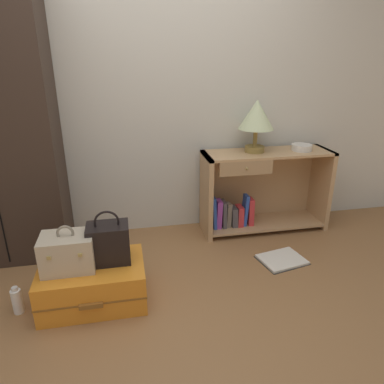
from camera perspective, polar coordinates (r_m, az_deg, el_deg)
name	(u,v)px	position (r m, az deg, el deg)	size (l,w,h in m)	color
ground_plane	(180,338)	(2.23, -1.96, -22.41)	(9.00, 9.00, 0.00)	olive
back_wall	(148,84)	(3.11, -7.01, 16.76)	(6.40, 0.10, 2.60)	beige
bookshelf	(259,191)	(3.30, 10.64, 0.10)	(1.14, 0.38, 0.74)	tan
table_lamp	(257,117)	(3.11, 10.31, 11.79)	(0.30, 0.30, 0.44)	olive
bowl	(302,147)	(3.30, 17.18, 6.84)	(0.18, 0.18, 0.05)	silver
suitcase_large	(93,283)	(2.49, -15.54, -13.89)	(0.67, 0.47, 0.27)	orange
train_case	(68,252)	(2.37, -19.28, -9.07)	(0.32, 0.24, 0.30)	#B7A88E
handbag	(109,243)	(2.37, -13.22, -7.91)	(0.27, 0.19, 0.36)	black
bottle	(17,301)	(2.59, -26.23, -15.37)	(0.06, 0.06, 0.19)	white
open_book_on_floor	(282,260)	(2.97, 14.23, -10.47)	(0.40, 0.35, 0.02)	white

